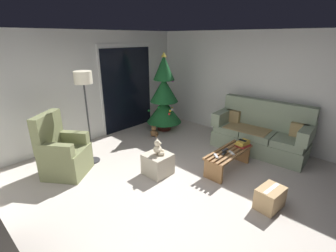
{
  "coord_description": "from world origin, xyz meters",
  "views": [
    {
      "loc": [
        -2.55,
        -2.09,
        2.35
      ],
      "look_at": [
        0.4,
        0.7,
        0.85
      ],
      "focal_mm": 25.9,
      "sensor_mm": 36.0,
      "label": 1
    }
  ],
  "objects": [
    {
      "name": "ground_plane",
      "position": [
        0.0,
        0.0,
        0.0
      ],
      "size": [
        7.0,
        7.0,
        0.0
      ],
      "primitive_type": "plane",
      "color": "#BCB2A8"
    },
    {
      "name": "wall_back",
      "position": [
        0.0,
        3.06,
        1.25
      ],
      "size": [
        5.72,
        0.12,
        2.5
      ],
      "primitive_type": "cube",
      "color": "silver",
      "rests_on": "ground"
    },
    {
      "name": "wall_right",
      "position": [
        2.86,
        0.0,
        1.25
      ],
      "size": [
        0.12,
        6.0,
        2.5
      ],
      "primitive_type": "cube",
      "color": "silver",
      "rests_on": "ground"
    },
    {
      "name": "patio_door_frame",
      "position": [
        1.27,
        2.99,
        1.1
      ],
      "size": [
        1.6,
        0.02,
        2.2
      ],
      "primitive_type": "cube",
      "color": "silver",
      "rests_on": "ground"
    },
    {
      "name": "patio_door_glass",
      "position": [
        1.27,
        2.97,
        1.05
      ],
      "size": [
        1.5,
        0.02,
        2.1
      ],
      "primitive_type": "cube",
      "color": "black",
      "rests_on": "ground"
    },
    {
      "name": "couch",
      "position": [
        2.32,
        -0.22,
        0.4
      ],
      "size": [
        0.9,
        1.98,
        1.08
      ],
      "color": "gray",
      "rests_on": "ground"
    },
    {
      "name": "coffee_table",
      "position": [
        1.11,
        -0.16,
        0.26
      ],
      "size": [
        1.1,
        0.4,
        0.39
      ],
      "color": "olive",
      "rests_on": "ground"
    },
    {
      "name": "remote_white",
      "position": [
        1.07,
        -0.24,
        0.4
      ],
      "size": [
        0.12,
        0.16,
        0.02
      ],
      "primitive_type": "cube",
      "rotation": [
        0.0,
        0.0,
        5.77
      ],
      "color": "silver",
      "rests_on": "coffee_table"
    },
    {
      "name": "remote_graphite",
      "position": [
        1.09,
        -0.09,
        0.4
      ],
      "size": [
        0.16,
        0.05,
        0.02
      ],
      "primitive_type": "cube",
      "rotation": [
        0.0,
        0.0,
        1.52
      ],
      "color": "#333338",
      "rests_on": "coffee_table"
    },
    {
      "name": "remote_black",
      "position": [
        0.96,
        -0.15,
        0.4
      ],
      "size": [
        0.16,
        0.06,
        0.02
      ],
      "primitive_type": "cube",
      "rotation": [
        0.0,
        0.0,
        1.7
      ],
      "color": "black",
      "rests_on": "coffee_table"
    },
    {
      "name": "remote_silver",
      "position": [
        0.77,
        -0.1,
        0.4
      ],
      "size": [
        0.13,
        0.15,
        0.02
      ],
      "primitive_type": "cube",
      "rotation": [
        0.0,
        0.0,
        2.46
      ],
      "color": "#ADADB2",
      "rests_on": "coffee_table"
    },
    {
      "name": "book_stack",
      "position": [
        1.49,
        -0.24,
        0.44
      ],
      "size": [
        0.29,
        0.23,
        0.11
      ],
      "color": "#A32D28",
      "rests_on": "coffee_table"
    },
    {
      "name": "cell_phone",
      "position": [
        1.49,
        -0.22,
        0.5
      ],
      "size": [
        0.08,
        0.15,
        0.01
      ],
      "primitive_type": "cube",
      "rotation": [
        0.0,
        0.0,
        -0.05
      ],
      "color": "black",
      "rests_on": "book_stack"
    },
    {
      "name": "christmas_tree",
      "position": [
        1.82,
        2.18,
        0.89
      ],
      "size": [
        0.91,
        0.91,
        2.01
      ],
      "color": "#4C1E19",
      "rests_on": "ground"
    },
    {
      "name": "armchair",
      "position": [
        -1.03,
        1.93,
        0.4
      ],
      "size": [
        0.96,
        0.96,
        1.13
      ],
      "color": "olive",
      "rests_on": "ground"
    },
    {
      "name": "floor_lamp",
      "position": [
        -0.45,
        1.98,
        1.51
      ],
      "size": [
        0.32,
        0.32,
        1.78
      ],
      "color": "#2D2D30",
      "rests_on": "ground"
    },
    {
      "name": "ottoman",
      "position": [
        0.13,
        0.7,
        0.19
      ],
      "size": [
        0.44,
        0.44,
        0.39
      ],
      "primitive_type": "cube",
      "color": "#B2A893",
      "rests_on": "ground"
    },
    {
      "name": "teddy_bear_cream",
      "position": [
        0.14,
        0.69,
        0.51
      ],
      "size": [
        0.22,
        0.21,
        0.29
      ],
      "color": "beige",
      "rests_on": "ottoman"
    },
    {
      "name": "teddy_bear_chestnut_by_tree",
      "position": [
        1.27,
        2.01,
        0.12
      ],
      "size": [
        0.21,
        0.21,
        0.29
      ],
      "color": "brown",
      "rests_on": "ground"
    },
    {
      "name": "cardboard_box_taped_mid_floor",
      "position": [
        0.59,
        -1.16,
        0.16
      ],
      "size": [
        0.44,
        0.34,
        0.33
      ],
      "color": "tan",
      "rests_on": "ground"
    }
  ]
}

